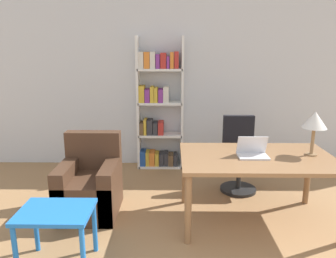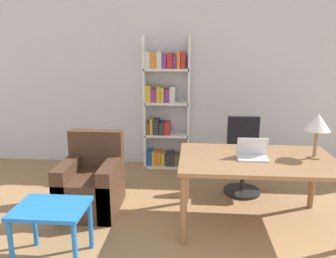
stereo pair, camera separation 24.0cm
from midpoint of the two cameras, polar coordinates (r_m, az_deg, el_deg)
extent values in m
cube|color=silver|center=(5.36, 5.02, 7.87)|extent=(8.00, 0.06, 2.70)
cube|color=olive|center=(3.65, 13.45, -4.94)|extent=(1.65, 1.02, 0.04)
cylinder|color=olive|center=(3.30, 1.36, -13.90)|extent=(0.07, 0.07, 0.73)
cylinder|color=olive|center=(4.12, 1.24, -8.08)|extent=(0.07, 0.07, 0.73)
cylinder|color=olive|center=(4.40, 21.73, -7.61)|extent=(0.07, 0.07, 0.73)
cube|color=silver|center=(3.60, 12.71, -4.68)|extent=(0.32, 0.22, 0.02)
cube|color=silver|center=(3.63, 12.59, -2.70)|extent=(0.32, 0.09, 0.21)
cube|color=white|center=(3.63, 12.57, -2.64)|extent=(0.29, 0.08, 0.18)
cylinder|color=olive|center=(3.86, 22.05, -4.11)|extent=(0.13, 0.13, 0.01)
cylinder|color=olive|center=(3.82, 22.25, -1.95)|extent=(0.04, 0.04, 0.29)
cone|color=silver|center=(3.77, 22.57, 1.47)|extent=(0.26, 0.26, 0.18)
cylinder|color=black|center=(4.65, 10.63, -10.26)|extent=(0.49, 0.49, 0.04)
cylinder|color=#262626|center=(4.58, 10.74, -8.05)|extent=(0.06, 0.06, 0.35)
cube|color=black|center=(4.50, 10.86, -5.42)|extent=(0.44, 0.44, 0.10)
cube|color=black|center=(4.58, 10.66, -0.95)|extent=(0.42, 0.08, 0.53)
cube|color=blue|center=(3.13, -21.20, -13.34)|extent=(0.63, 0.49, 0.04)
cylinder|color=blue|center=(3.21, -27.11, -18.74)|extent=(0.04, 0.04, 0.50)
cylinder|color=blue|center=(3.01, -16.97, -20.11)|extent=(0.04, 0.04, 0.50)
cylinder|color=blue|center=(3.53, -23.92, -15.32)|extent=(0.04, 0.04, 0.50)
cylinder|color=blue|center=(3.34, -14.77, -16.23)|extent=(0.04, 0.04, 0.50)
cube|color=#472D1E|center=(4.06, -15.14, -11.02)|extent=(0.66, 0.75, 0.45)
cube|color=#472D1E|center=(4.17, -14.45, -3.57)|extent=(0.66, 0.16, 0.47)
cube|color=#472D1E|center=(4.11, -18.65, -9.76)|extent=(0.16, 0.75, 0.62)
cube|color=#472D1E|center=(3.97, -11.65, -10.12)|extent=(0.16, 0.75, 0.62)
cube|color=white|center=(5.24, -6.51, 4.33)|extent=(0.04, 0.28, 2.09)
cube|color=white|center=(5.20, 1.16, 4.34)|extent=(0.04, 0.28, 2.09)
cube|color=white|center=(5.47, -2.57, -6.33)|extent=(0.70, 0.28, 0.04)
cube|color=#234C99|center=(5.45, -5.61, -4.94)|extent=(0.09, 0.24, 0.24)
cube|color=gold|center=(5.44, -4.82, -5.01)|extent=(0.05, 0.24, 0.23)
cube|color=orange|center=(5.44, -4.03, -5.02)|extent=(0.09, 0.24, 0.23)
cube|color=gold|center=(5.43, -3.19, -5.14)|extent=(0.06, 0.24, 0.20)
cube|color=#333338|center=(5.43, -2.38, -5.16)|extent=(0.07, 0.24, 0.20)
cube|color=#333338|center=(5.42, -1.60, -5.09)|extent=(0.06, 0.24, 0.22)
cube|color=brown|center=(5.43, -0.79, -5.27)|extent=(0.08, 0.24, 0.18)
cube|color=#333338|center=(5.42, 0.03, -5.25)|extent=(0.06, 0.24, 0.18)
cube|color=white|center=(5.31, -2.63, -1.03)|extent=(0.70, 0.28, 0.04)
cube|color=brown|center=(5.31, -5.87, 0.17)|extent=(0.06, 0.24, 0.19)
cube|color=gold|center=(5.30, -5.25, 0.44)|extent=(0.04, 0.24, 0.24)
cube|color=#333338|center=(5.29, -4.46, 0.40)|extent=(0.09, 0.24, 0.24)
cube|color=#333338|center=(5.29, -3.49, 0.19)|extent=(0.08, 0.24, 0.20)
cube|color=#B72D28|center=(5.28, -2.54, 0.22)|extent=(0.09, 0.24, 0.20)
cube|color=white|center=(5.20, -2.69, 4.54)|extent=(0.70, 0.28, 0.04)
cube|color=gold|center=(5.21, -5.89, 6.12)|extent=(0.09, 0.24, 0.26)
cube|color=#7F338C|center=(5.20, -4.91, 5.84)|extent=(0.08, 0.24, 0.20)
cube|color=gold|center=(5.19, -4.10, 6.07)|extent=(0.06, 0.24, 0.25)
cube|color=gold|center=(5.19, -3.42, 5.98)|extent=(0.05, 0.24, 0.23)
cube|color=#7F338C|center=(5.18, -2.61, 5.87)|extent=(0.07, 0.24, 0.21)
cube|color=silver|center=(5.18, -1.68, 6.08)|extent=(0.09, 0.24, 0.25)
cube|color=white|center=(5.15, -2.76, 10.29)|extent=(0.70, 0.28, 0.04)
cube|color=silver|center=(5.16, -6.05, 11.83)|extent=(0.08, 0.24, 0.25)
cube|color=orange|center=(5.15, -5.02, 11.84)|extent=(0.09, 0.24, 0.25)
cube|color=silver|center=(5.15, -4.02, 11.89)|extent=(0.08, 0.24, 0.25)
cube|color=#7F338C|center=(5.14, -3.14, 11.68)|extent=(0.06, 0.24, 0.21)
cube|color=#B72D28|center=(5.14, -2.18, 11.81)|extent=(0.09, 0.24, 0.24)
cube|color=#7F338C|center=(5.13, -1.34, 11.52)|extent=(0.04, 0.24, 0.18)
cube|color=orange|center=(5.13, -0.69, 11.88)|extent=(0.06, 0.24, 0.25)
cube|color=#B72D28|center=(5.13, 0.11, 11.92)|extent=(0.07, 0.24, 0.26)
camera|label=1|loc=(0.12, -91.87, -0.46)|focal=35.00mm
camera|label=2|loc=(0.12, 88.13, 0.46)|focal=35.00mm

